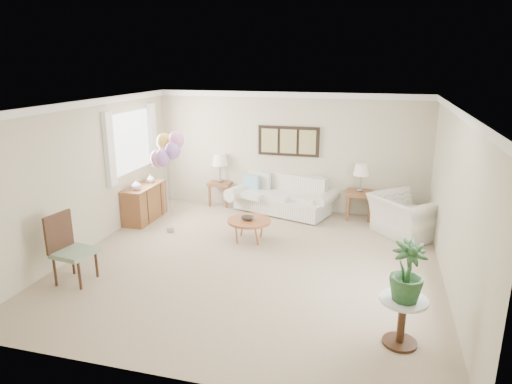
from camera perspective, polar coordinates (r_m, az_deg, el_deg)
ground_plane at (r=7.69m, az=-0.48°, el=-8.80°), size 6.00×6.00×0.00m
room_shell at (r=7.28m, az=-1.15°, el=3.30°), size 6.04×6.04×2.60m
wall_art_triptych at (r=10.01m, az=4.08°, el=6.35°), size 1.35×0.06×0.65m
sofa at (r=10.07m, az=3.34°, el=-0.73°), size 2.47×1.42×0.83m
end_table_left at (r=10.56m, az=-4.46°, el=0.82°), size 0.51×0.46×0.56m
end_table_right at (r=9.84m, az=12.82°, el=-0.47°), size 0.55×0.50×0.60m
lamp_left at (r=10.42m, az=-4.53°, el=3.92°), size 0.37×0.37×0.65m
lamp_right at (r=9.70m, az=13.02°, el=2.63°), size 0.33×0.33×0.59m
coffee_table at (r=8.45m, az=-0.85°, el=-3.69°), size 0.81×0.81×0.41m
decor_bowl at (r=8.43m, az=-1.05°, el=-3.30°), size 0.25×0.25×0.06m
armchair at (r=9.14m, az=18.28°, el=-2.89°), size 1.59×1.60×0.78m
side_table at (r=5.73m, az=17.86°, el=-13.84°), size 0.56×0.56×0.60m
potted_plant at (r=5.47m, az=18.40°, el=-9.45°), size 0.51×0.51×0.71m
accent_chair at (r=7.42m, az=-22.32°, el=-6.36°), size 0.59×0.59×1.07m
credenza at (r=9.86m, az=-13.71°, el=-1.28°), size 0.46×1.20×0.74m
vase_white at (r=9.45m, az=-14.74°, el=0.87°), size 0.23×0.23×0.20m
vase_sage at (r=9.96m, az=-13.06°, el=1.67°), size 0.21×0.21×0.18m
balloon_cluster at (r=8.72m, az=-11.08°, el=5.16°), size 0.61×0.51×1.99m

